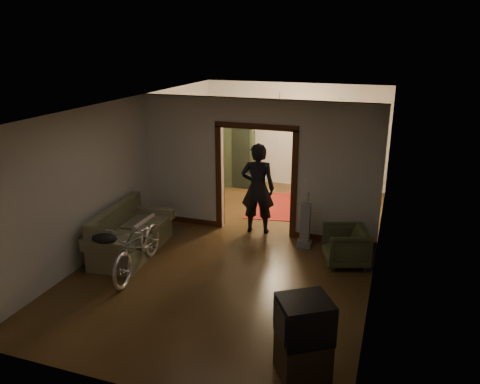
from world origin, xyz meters
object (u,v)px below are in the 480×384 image
at_px(armchair, 346,246).
at_px(locker, 238,156).
at_px(sofa, 131,231).
at_px(person, 258,189).
at_px(desk, 334,184).
at_px(bicycle, 138,245).

bearing_deg(armchair, locker, -157.80).
xyz_separation_m(sofa, locker, (0.52, 4.68, 0.41)).
bearing_deg(person, armchair, 147.75).
height_order(locker, desk, locker).
relative_size(person, locker, 1.13).
bearing_deg(locker, sofa, -103.29).
distance_m(person, desk, 3.13).
bearing_deg(desk, bicycle, -108.98).
height_order(sofa, bicycle, bicycle).
bearing_deg(sofa, person, 36.61).
relative_size(person, desk, 2.07).
bearing_deg(desk, person, -104.89).
distance_m(armchair, desk, 3.79).
bearing_deg(locker, bicycle, -97.03).
bearing_deg(desk, locker, -174.25).
height_order(sofa, armchair, sofa).
distance_m(bicycle, locker, 5.31).
xyz_separation_m(bicycle, desk, (2.66, 5.18, -0.15)).
distance_m(person, locker, 3.28).
distance_m(armchair, person, 2.23).
relative_size(sofa, bicycle, 1.03).
distance_m(bicycle, armchair, 3.71).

